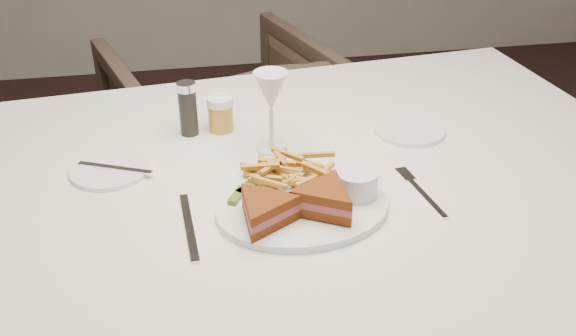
# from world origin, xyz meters

# --- Properties ---
(table) EXTENTS (1.71, 1.23, 0.75)m
(table) POSITION_xyz_m (0.08, -0.00, 0.38)
(table) COLOR silver
(table) RESTS_ON ground
(chair_far) EXTENTS (0.88, 0.85, 0.74)m
(chair_far) POSITION_xyz_m (0.03, 0.98, 0.37)
(chair_far) COLOR #46362B
(chair_far) RESTS_ON ground
(table_setting) EXTENTS (0.81, 0.55, 0.18)m
(table_setting) POSITION_xyz_m (0.07, -0.04, 0.79)
(table_setting) COLOR white
(table_setting) RESTS_ON table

